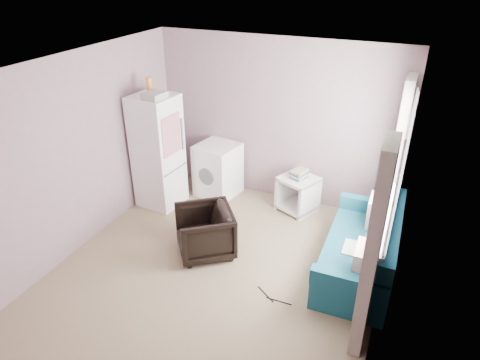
# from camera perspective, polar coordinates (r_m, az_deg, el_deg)

# --- Properties ---
(room) EXTENTS (3.84, 4.24, 2.54)m
(room) POSITION_cam_1_polar(r_m,az_deg,el_deg) (4.72, -3.20, -0.31)
(room) COLOR #947F61
(room) RESTS_ON ground
(armchair) EXTENTS (0.93, 0.94, 0.71)m
(armchair) POSITION_cam_1_polar(r_m,az_deg,el_deg) (5.54, -4.73, -6.62)
(armchair) COLOR black
(armchair) RESTS_ON ground
(fridge) EXTENTS (0.66, 0.64, 1.97)m
(fridge) POSITION_cam_1_polar(r_m,az_deg,el_deg) (6.51, -10.89, 3.79)
(fridge) COLOR white
(fridge) RESTS_ON ground
(washing_machine) EXTENTS (0.70, 0.70, 0.85)m
(washing_machine) POSITION_cam_1_polar(r_m,az_deg,el_deg) (6.84, -2.98, 1.52)
(washing_machine) COLOR white
(washing_machine) RESTS_ON ground
(side_table) EXTENTS (0.66, 0.66, 0.68)m
(side_table) POSITION_cam_1_polar(r_m,az_deg,el_deg) (6.49, 7.74, -1.50)
(side_table) COLOR silver
(side_table) RESTS_ON ground
(sofa) EXTENTS (0.85, 1.81, 0.80)m
(sofa) POSITION_cam_1_polar(r_m,az_deg,el_deg) (5.44, 16.22, -9.30)
(sofa) COLOR #1A6478
(sofa) RESTS_ON ground
(window_dressing) EXTENTS (0.17, 2.62, 2.18)m
(window_dressing) POSITION_cam_1_polar(r_m,az_deg,el_deg) (5.00, 19.05, -2.14)
(window_dressing) COLOR white
(window_dressing) RESTS_ON ground
(floor_cables) EXTENTS (0.45, 0.18, 0.01)m
(floor_cables) POSITION_cam_1_polar(r_m,az_deg,el_deg) (5.08, 4.31, -15.36)
(floor_cables) COLOR black
(floor_cables) RESTS_ON ground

